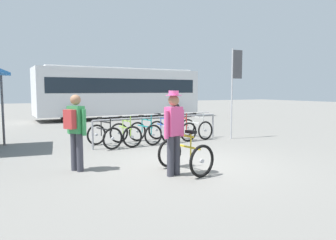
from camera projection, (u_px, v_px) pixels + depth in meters
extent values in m
plane|color=slate|center=(187.00, 164.00, 7.27)|extent=(80.00, 80.00, 0.00)
cylinder|color=#99999E|center=(93.00, 135.00, 9.05)|extent=(0.06, 0.06, 0.85)
cylinder|color=#99999E|center=(213.00, 126.00, 11.45)|extent=(0.06, 0.06, 0.85)
cylinder|color=#99999E|center=(160.00, 117.00, 10.21)|extent=(4.53, 0.50, 0.05)
torus|color=black|center=(96.00, 135.00, 9.82)|extent=(0.66, 0.24, 0.66)
cylinder|color=#B7B7BC|center=(96.00, 135.00, 9.82)|extent=(0.09, 0.08, 0.08)
torus|color=black|center=(113.00, 138.00, 9.04)|extent=(0.66, 0.24, 0.66)
cylinder|color=#B7B7BC|center=(113.00, 138.00, 9.04)|extent=(0.09, 0.08, 0.08)
cube|color=black|center=(104.00, 129.00, 9.41)|extent=(0.25, 0.90, 0.04)
cube|color=black|center=(105.00, 122.00, 9.35)|extent=(0.18, 0.60, 0.04)
cylinder|color=black|center=(101.00, 127.00, 9.55)|extent=(0.03, 0.03, 0.55)
cube|color=black|center=(101.00, 118.00, 9.52)|extent=(0.17, 0.26, 0.06)
cylinder|color=black|center=(110.00, 127.00, 9.11)|extent=(0.03, 0.03, 0.63)
cylinder|color=#B7B7BC|center=(110.00, 117.00, 9.08)|extent=(0.51, 0.15, 0.03)
torus|color=black|center=(119.00, 133.00, 10.23)|extent=(0.67, 0.17, 0.66)
cylinder|color=#B7B7BC|center=(119.00, 133.00, 10.23)|extent=(0.09, 0.07, 0.08)
torus|color=black|center=(132.00, 137.00, 9.37)|extent=(0.67, 0.17, 0.66)
cylinder|color=#B7B7BC|center=(132.00, 137.00, 9.37)|extent=(0.09, 0.07, 0.08)
cube|color=#9ED14C|center=(125.00, 128.00, 9.78)|extent=(0.13, 0.92, 0.04)
cube|color=#9ED14C|center=(126.00, 121.00, 9.72)|extent=(0.10, 0.61, 0.04)
cylinder|color=#9ED14C|center=(123.00, 126.00, 9.93)|extent=(0.03, 0.03, 0.55)
cube|color=black|center=(123.00, 117.00, 9.90)|extent=(0.14, 0.25, 0.06)
cylinder|color=#9ED14C|center=(131.00, 126.00, 9.44)|extent=(0.03, 0.03, 0.63)
cylinder|color=#B7B7BC|center=(130.00, 116.00, 9.41)|extent=(0.52, 0.08, 0.03)
torus|color=black|center=(137.00, 131.00, 10.59)|extent=(0.66, 0.17, 0.66)
cylinder|color=#B7B7BC|center=(137.00, 131.00, 10.59)|extent=(0.09, 0.07, 0.08)
torus|color=black|center=(153.00, 135.00, 9.75)|extent=(0.66, 0.17, 0.66)
cylinder|color=#B7B7BC|center=(153.00, 135.00, 9.75)|extent=(0.09, 0.07, 0.08)
cube|color=teal|center=(145.00, 126.00, 10.15)|extent=(0.17, 0.91, 0.04)
cube|color=teal|center=(146.00, 120.00, 10.09)|extent=(0.13, 0.61, 0.04)
cylinder|color=teal|center=(142.00, 124.00, 10.29)|extent=(0.03, 0.03, 0.55)
cube|color=black|center=(142.00, 116.00, 10.27)|extent=(0.15, 0.26, 0.06)
cylinder|color=teal|center=(151.00, 125.00, 9.82)|extent=(0.03, 0.03, 0.63)
cylinder|color=#B7B7BC|center=(151.00, 115.00, 9.79)|extent=(0.52, 0.11, 0.03)
torus|color=black|center=(157.00, 130.00, 10.99)|extent=(0.66, 0.09, 0.66)
cylinder|color=#B7B7BC|center=(157.00, 130.00, 10.99)|extent=(0.08, 0.06, 0.08)
torus|color=black|center=(170.00, 134.00, 10.09)|extent=(0.66, 0.09, 0.66)
cylinder|color=#B7B7BC|center=(170.00, 134.00, 10.09)|extent=(0.08, 0.06, 0.08)
cube|color=#2D56B7|center=(163.00, 125.00, 10.52)|extent=(0.05, 0.92, 0.04)
cube|color=#2D56B7|center=(164.00, 119.00, 10.45)|extent=(0.05, 0.61, 0.04)
cylinder|color=#2D56B7|center=(161.00, 123.00, 10.67)|extent=(0.03, 0.03, 0.55)
cube|color=black|center=(161.00, 115.00, 10.65)|extent=(0.12, 0.24, 0.06)
cylinder|color=#2D56B7|center=(168.00, 124.00, 10.17)|extent=(0.03, 0.03, 0.63)
cylinder|color=#B7B7BC|center=(168.00, 114.00, 10.14)|extent=(0.52, 0.04, 0.03)
torus|color=black|center=(173.00, 129.00, 11.34)|extent=(0.66, 0.14, 0.66)
cylinder|color=#B7B7BC|center=(173.00, 129.00, 11.34)|extent=(0.08, 0.07, 0.08)
torus|color=black|center=(188.00, 132.00, 10.47)|extent=(0.66, 0.14, 0.66)
cylinder|color=#B7B7BC|center=(188.00, 132.00, 10.47)|extent=(0.08, 0.07, 0.08)
cube|color=red|center=(180.00, 124.00, 10.89)|extent=(0.10, 0.92, 0.04)
cube|color=red|center=(181.00, 118.00, 10.82)|extent=(0.08, 0.61, 0.04)
cylinder|color=red|center=(177.00, 122.00, 11.04)|extent=(0.03, 0.03, 0.55)
cube|color=black|center=(178.00, 114.00, 11.01)|extent=(0.14, 0.25, 0.06)
cylinder|color=red|center=(186.00, 122.00, 10.55)|extent=(0.03, 0.03, 0.63)
cylinder|color=#B7B7BC|center=(186.00, 113.00, 10.52)|extent=(0.52, 0.07, 0.03)
torus|color=black|center=(188.00, 128.00, 11.70)|extent=(0.67, 0.18, 0.66)
cylinder|color=#B7B7BC|center=(188.00, 128.00, 11.70)|extent=(0.09, 0.07, 0.08)
torus|color=black|center=(205.00, 130.00, 10.86)|extent=(0.67, 0.18, 0.66)
cylinder|color=#B7B7BC|center=(205.00, 130.00, 10.86)|extent=(0.09, 0.07, 0.08)
cube|color=silver|center=(196.00, 123.00, 11.26)|extent=(0.16, 0.91, 0.04)
cube|color=silver|center=(197.00, 117.00, 11.19)|extent=(0.12, 0.61, 0.04)
cylinder|color=silver|center=(193.00, 121.00, 11.40)|extent=(0.03, 0.03, 0.55)
cube|color=black|center=(193.00, 114.00, 11.38)|extent=(0.15, 0.25, 0.06)
cylinder|color=silver|center=(203.00, 121.00, 10.93)|extent=(0.03, 0.03, 0.63)
cylinder|color=#B7B7BC|center=(203.00, 112.00, 10.90)|extent=(0.52, 0.10, 0.03)
torus|color=black|center=(202.00, 161.00, 6.15)|extent=(0.66, 0.20, 0.66)
cylinder|color=#B7B7BC|center=(202.00, 161.00, 6.15)|extent=(0.09, 0.08, 0.08)
torus|color=black|center=(170.00, 153.00, 6.95)|extent=(0.66, 0.20, 0.66)
cylinder|color=#B7B7BC|center=(170.00, 153.00, 6.95)|extent=(0.09, 0.08, 0.08)
cube|color=yellow|center=(185.00, 146.00, 6.53)|extent=(0.23, 0.90, 0.04)
cube|color=yellow|center=(183.00, 135.00, 6.55)|extent=(0.16, 0.61, 0.04)
cylinder|color=yellow|center=(191.00, 145.00, 6.38)|extent=(0.03, 0.03, 0.55)
cube|color=black|center=(191.00, 132.00, 6.36)|extent=(0.17, 0.26, 0.06)
cylinder|color=yellow|center=(173.00, 140.00, 6.82)|extent=(0.03, 0.03, 0.63)
cylinder|color=#B7B7BC|center=(173.00, 126.00, 6.79)|extent=(0.51, 0.14, 0.03)
cube|color=gray|center=(169.00, 130.00, 6.92)|extent=(0.30, 0.25, 0.22)
cylinder|color=#383842|center=(177.00, 155.00, 6.35)|extent=(0.14, 0.14, 0.82)
cylinder|color=#383842|center=(170.00, 156.00, 6.23)|extent=(0.14, 0.14, 0.82)
cube|color=#E54C8C|center=(174.00, 121.00, 6.22)|extent=(0.38, 0.29, 0.58)
cylinder|color=#E54C8C|center=(182.00, 123.00, 6.36)|extent=(0.09, 0.09, 0.55)
cylinder|color=#E54C8C|center=(166.00, 125.00, 6.06)|extent=(0.09, 0.09, 0.55)
sphere|color=#9E7051|center=(174.00, 100.00, 6.18)|extent=(0.22, 0.22, 0.22)
cylinder|color=#E05999|center=(174.00, 95.00, 6.17)|extent=(0.32, 0.32, 0.02)
cylinder|color=#E05999|center=(174.00, 93.00, 6.17)|extent=(0.20, 0.20, 0.09)
cylinder|color=#383842|center=(74.00, 152.00, 6.69)|extent=(0.14, 0.14, 0.82)
cylinder|color=#383842|center=(80.00, 153.00, 6.59)|extent=(0.14, 0.14, 0.82)
cube|color=#338C4C|center=(76.00, 120.00, 6.58)|extent=(0.35, 0.39, 0.58)
cylinder|color=#338C4C|center=(70.00, 121.00, 6.72)|extent=(0.09, 0.09, 0.55)
cylinder|color=#338C4C|center=(84.00, 122.00, 6.48)|extent=(0.09, 0.09, 0.55)
sphere|color=#9E7051|center=(75.00, 100.00, 6.54)|extent=(0.22, 0.22, 0.22)
cube|color=#B23333|center=(70.00, 119.00, 6.44)|extent=(0.25, 0.29, 0.40)
cube|color=silver|center=(120.00, 92.00, 19.30)|extent=(10.13, 3.07, 2.70)
cube|color=#19232D|center=(120.00, 86.00, 19.27)|extent=(9.33, 3.04, 0.84)
cube|color=silver|center=(120.00, 69.00, 19.17)|extent=(9.11, 2.76, 0.08)
cylinder|color=black|center=(72.00, 114.00, 16.74)|extent=(0.30, 0.91, 0.90)
cylinder|color=black|center=(63.00, 111.00, 18.90)|extent=(0.30, 0.91, 0.90)
cylinder|color=black|center=(175.00, 110.00, 19.94)|extent=(0.30, 0.91, 0.90)
cylinder|color=black|center=(157.00, 108.00, 22.10)|extent=(0.30, 0.91, 0.90)
cylinder|color=#4C4C51|center=(3.00, 110.00, 9.73)|extent=(0.07, 0.07, 2.20)
cylinder|color=#B2B2B7|center=(232.00, 94.00, 10.99)|extent=(0.05, 0.05, 3.20)
cube|color=#4C4C51|center=(237.00, 64.00, 10.98)|extent=(0.40, 0.03, 1.00)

